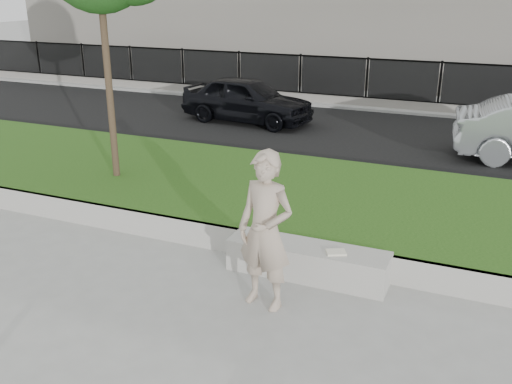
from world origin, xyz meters
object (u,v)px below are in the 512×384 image
at_px(man, 265,231).
at_px(book, 336,252).
at_px(car_dark, 247,99).
at_px(stone_bench, 307,261).

height_order(man, book, man).
height_order(man, car_dark, man).
relative_size(man, book, 7.93).
distance_m(man, book, 1.18).
distance_m(book, car_dark, 9.34).
xyz_separation_m(book, car_dark, (-4.83, 7.99, 0.22)).
distance_m(stone_bench, car_dark, 9.09).
bearing_deg(stone_bench, car_dark, 119.17).
relative_size(stone_bench, book, 8.80).
bearing_deg(book, car_dark, 94.47).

